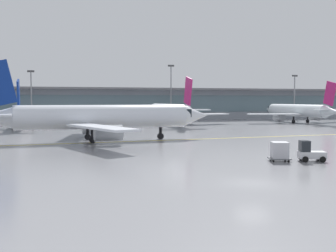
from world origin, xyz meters
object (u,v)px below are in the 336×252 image
object	(u,v)px
gate_airplane_2	(169,111)
apron_light_mast_2	(171,91)
baggage_tug	(310,153)
apron_light_mast_1	(31,94)
gate_airplane_1	(23,114)
apron_light_mast_3	(294,95)
gate_airplane_3	(297,111)
taxiing_regional_jet	(101,118)
cargo_dolly_lead	(280,151)

from	to	relation	value
gate_airplane_2	apron_light_mast_2	size ratio (longest dim) A/B	2.08
baggage_tug	apron_light_mast_1	distance (m)	83.80
gate_airplane_1	apron_light_mast_3	size ratio (longest dim) A/B	2.20
gate_airplane_3	baggage_tug	distance (m)	72.01
gate_airplane_3	apron_light_mast_3	xyz separation A→B (m)	(9.83, 16.23, 4.40)
gate_airplane_2	taxiing_regional_jet	bearing A→B (deg)	147.82
gate_airplane_1	apron_light_mast_3	distance (m)	81.17
apron_light_mast_1	gate_airplane_2	bearing A→B (deg)	-27.43
gate_airplane_3	taxiing_regional_jet	size ratio (longest dim) A/B	0.91
taxiing_regional_jet	apron_light_mast_2	xyz separation A→B (m)	(27.18, 52.46, 5.26)
gate_airplane_2	baggage_tug	world-z (taller)	gate_airplane_2
gate_airplane_1	apron_light_mast_1	distance (m)	19.82
gate_airplane_1	taxiing_regional_jet	bearing A→B (deg)	-158.44
apron_light_mast_1	apron_light_mast_3	size ratio (longest dim) A/B	1.00
gate_airplane_3	apron_light_mast_3	distance (m)	19.48
gate_airplane_1	cargo_dolly_lead	xyz separation A→B (m)	(27.07, -58.24, -1.98)
gate_airplane_1	cargo_dolly_lead	distance (m)	64.26
baggage_tug	cargo_dolly_lead	distance (m)	3.01
taxiing_regional_jet	gate_airplane_3	bearing A→B (deg)	28.41
taxiing_regional_jet	baggage_tug	xyz separation A→B (m)	(17.42, -26.35, -2.63)
gate_airplane_2	apron_light_mast_1	xyz separation A→B (m)	(-32.59, 16.92, 4.24)
apron_light_mast_1	apron_light_mast_3	bearing A→B (deg)	-1.49
gate_airplane_2	apron_light_mast_1	distance (m)	36.96
gate_airplane_1	gate_airplane_3	xyz separation A→B (m)	(69.36, 0.99, 0.17)
taxiing_regional_jet	apron_light_mast_3	world-z (taller)	apron_light_mast_3
taxiing_regional_jet	apron_light_mast_1	world-z (taller)	apron_light_mast_1
gate_airplane_3	apron_light_mast_2	bearing A→B (deg)	57.19
gate_airplane_2	baggage_tug	size ratio (longest dim) A/B	11.56
apron_light_mast_2	apron_light_mast_3	distance (m)	39.61
gate_airplane_3	apron_light_mast_2	world-z (taller)	apron_light_mast_2
gate_airplane_1	apron_light_mast_2	xyz separation A→B (m)	(39.68, 19.59, 5.75)
baggage_tug	apron_light_mast_2	size ratio (longest dim) A/B	0.18
baggage_tug	apron_light_mast_3	bearing A→B (deg)	76.14
taxiing_regional_jet	apron_light_mast_2	distance (m)	59.31
taxiing_regional_jet	cargo_dolly_lead	size ratio (longest dim) A/B	14.15
apron_light_mast_1	apron_light_mast_2	bearing A→B (deg)	0.51
cargo_dolly_lead	apron_light_mast_2	size ratio (longest dim) A/B	0.15
taxiing_regional_jet	apron_light_mast_3	distance (m)	83.51
gate_airplane_1	apron_light_mast_1	size ratio (longest dim) A/B	2.21
cargo_dolly_lead	apron_light_mast_3	size ratio (longest dim) A/B	0.18
gate_airplane_3	apron_light_mast_2	xyz separation A→B (m)	(-29.68, 18.61, 5.58)
apron_light_mast_2	taxiing_regional_jet	bearing A→B (deg)	-117.39
taxiing_regional_jet	cargo_dolly_lead	xyz separation A→B (m)	(14.58, -25.38, -2.47)
gate_airplane_1	taxiing_regional_jet	world-z (taller)	taxiing_regional_jet
gate_airplane_1	apron_light_mast_2	bearing A→B (deg)	-62.98
taxiing_regional_jet	apron_light_mast_3	xyz separation A→B (m)	(66.70, 50.08, 4.07)
gate_airplane_2	apron_light_mast_3	xyz separation A→B (m)	(45.33, 14.88, 4.25)
gate_airplane_3	apron_light_mast_1	xyz separation A→B (m)	(-68.09, 18.26, 4.39)
taxiing_regional_jet	cargo_dolly_lead	world-z (taller)	taxiing_regional_jet
gate_airplane_1	apron_light_mast_1	xyz separation A→B (m)	(1.27, 19.25, 4.56)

